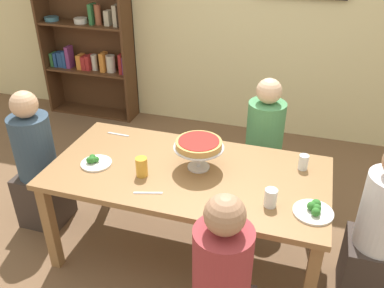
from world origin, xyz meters
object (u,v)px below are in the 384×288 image
Objects in this scene: bookshelf at (85,22)px; salad_plate_far_diner at (95,162)px; diner_head_east at (378,238)px; cutlery_knife_near at (118,134)px; salad_plate_near_diner at (314,210)px; beer_glass_amber_tall at (142,167)px; water_glass_clear_near at (303,162)px; dining_table at (188,180)px; water_glass_clear_far at (271,198)px; diner_far_right at (263,153)px; deep_dish_pizza_stand at (199,146)px; diner_head_west at (39,170)px; cutlery_fork_near at (148,193)px.

salad_plate_far_diner is (1.25, -2.13, -0.37)m from bookshelf.
diner_head_east is 6.39× the size of cutlery_knife_near.
salad_plate_near_diner is at bearing -39.38° from bookshelf.
water_glass_clear_near is (1.00, 0.39, -0.01)m from beer_glass_amber_tall.
water_glass_clear_near is (0.73, 0.25, 0.13)m from dining_table.
dining_table is 16.34× the size of water_glass_clear_far.
cutlery_knife_near is (-1.91, 0.33, 0.25)m from diner_head_east.
diner_far_right is 8.73× the size of beer_glass_amber_tall.
deep_dish_pizza_stand is (-1.18, 0.07, 0.42)m from diner_head_east.
water_glass_clear_near is at bearing 6.63° from diner_head_west.
bookshelf reaches higher than diner_far_right.
water_glass_clear_far is at bearing -8.59° from cutlery_fork_near.
deep_dish_pizza_stand is at bearing 161.36° from cutlery_knife_near.
dining_table is 0.90m from diner_far_right.
salad_plate_far_diner is 1.60× the size of beer_glass_amber_tall.
water_glass_clear_near reaches higher than cutlery_knife_near.
diner_head_west is (0.65, -2.00, -0.64)m from bookshelf.
beer_glass_amber_tall is at bearing 106.72° from cutlery_fork_near.
water_glass_clear_near reaches higher than salad_plate_far_diner.
water_glass_clear_far reaches higher than cutlery_fork_near.
bookshelf reaches higher than cutlery_fork_near.
beer_glass_amber_tall is (-0.33, -0.20, -0.11)m from deep_dish_pizza_stand.
beer_glass_amber_tall is (-1.51, -0.13, 0.31)m from diner_head_east.
beer_glass_amber_tall is at bearing -158.68° from water_glass_clear_near.
water_glass_clear_far is at bearing -108.77° from water_glass_clear_near.
cutlery_fork_near is at bearing -53.52° from bookshelf.
water_glass_clear_near is (-0.51, 0.27, 0.30)m from diner_head_east.
deep_dish_pizza_stand is at bearing 31.18° from beer_glass_amber_tall.
cutlery_fork_near is at bearing -172.14° from water_glass_clear_far.
bookshelf reaches higher than cutlery_knife_near.
beer_glass_amber_tall is at bearing -152.21° from dining_table.
bookshelf reaches higher than deep_dish_pizza_stand.
water_glass_clear_far is at bearing -27.31° from deep_dish_pizza_stand.
salad_plate_near_diner is at bearing -6.24° from diner_head_west.
diner_head_east is 1.00× the size of diner_head_west.
water_glass_clear_far reaches higher than dining_table.
bookshelf is 2.12m from cutlery_knife_near.
diner_head_west is at bearing -178.40° from deep_dish_pizza_stand.
salad_plate_far_diner is 1.17× the size of cutlery_fork_near.
salad_plate_near_diner is at bearing -3.29° from beer_glass_amber_tall.
diner_head_east reaches higher than cutlery_knife_near.
diner_head_east is 10.96× the size of water_glass_clear_near.
bookshelf is at bearing 126.73° from beer_glass_amber_tall.
diner_head_west is 10.09× the size of water_glass_clear_far.
deep_dish_pizza_stand is 0.82m from salad_plate_near_diner.
deep_dish_pizza_stand is at bearing 1.60° from diner_head_west.
salad_plate_far_diner is (-1.46, 0.09, -0.00)m from salad_plate_near_diner.
deep_dish_pizza_stand reaches higher than water_glass_clear_far.
salad_plate_near_diner is 2.22× the size of water_glass_clear_near.
salad_plate_far_diner is at bearing 175.36° from water_glass_clear_far.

